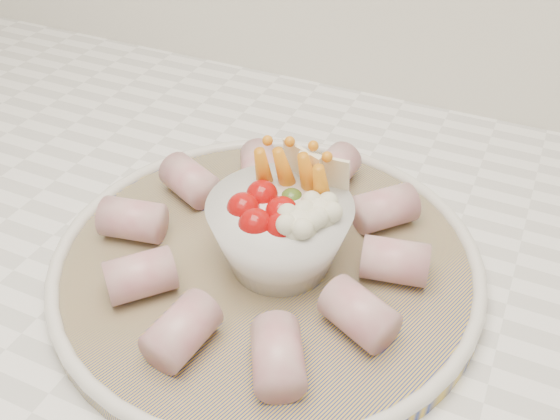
% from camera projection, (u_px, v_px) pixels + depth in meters
% --- Properties ---
extents(serving_platter, '(0.47, 0.47, 0.02)m').
position_uv_depth(serving_platter, '(267.00, 260.00, 0.54)').
color(serving_platter, navy).
rests_on(serving_platter, kitchen_counter).
extents(veggie_bowl, '(0.12, 0.12, 0.10)m').
position_uv_depth(veggie_bowl, '(281.00, 228.00, 0.50)').
color(veggie_bowl, white).
rests_on(veggie_bowl, serving_platter).
extents(cured_meat_rolls, '(0.28, 0.29, 0.04)m').
position_uv_depth(cured_meat_rolls, '(266.00, 241.00, 0.52)').
color(cured_meat_rolls, '#B15161').
rests_on(cured_meat_rolls, serving_platter).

